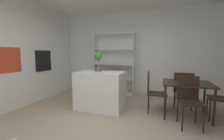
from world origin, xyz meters
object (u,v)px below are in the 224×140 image
potted_plant_on_island (98,60)px  dining_table (187,86)px  dining_chair_island_side (153,89)px  dining_chair_near (189,97)px  kitchen_island (100,90)px  dining_chair_far (183,87)px  open_bookshelf (113,68)px  built_in_oven (44,61)px

potted_plant_on_island → dining_table: 2.17m
dining_table → dining_chair_island_side: size_ratio=1.04×
dining_table → dining_chair_near: bearing=-91.8°
kitchen_island → potted_plant_on_island: bearing=132.9°
kitchen_island → dining_chair_near: dining_chair_near is taller
dining_table → dining_chair_far: 0.47m
potted_plant_on_island → open_bookshelf: (-0.06, 1.40, -0.31)m
built_in_oven → dining_chair_island_side: (3.20, -0.01, -0.62)m
built_in_oven → kitchen_island: 2.08m
dining_chair_island_side → dining_chair_near: 0.84m
dining_chair_island_side → dining_chair_far: dining_chair_island_side is taller
built_in_oven → kitchen_island: built_in_oven is taller
potted_plant_on_island → dining_table: (2.10, 0.07, -0.55)m
kitchen_island → open_bookshelf: (-0.18, 1.53, 0.44)m
built_in_oven → dining_table: built_in_oven is taller
potted_plant_on_island → dining_chair_far: size_ratio=0.51×
kitchen_island → dining_table: size_ratio=1.17×
built_in_oven → dining_table: size_ratio=0.61×
dining_table → potted_plant_on_island: bearing=-178.0°
dining_chair_near → potted_plant_on_island: bearing=161.2°
kitchen_island → dining_chair_island_side: bearing=8.9°
built_in_oven → potted_plant_on_island: (1.83, -0.08, 0.04)m
dining_chair_near → kitchen_island: bearing=164.2°
potted_plant_on_island → dining_chair_island_side: (1.37, 0.07, -0.66)m
open_bookshelf → dining_chair_island_side: (1.43, -1.33, -0.35)m
potted_plant_on_island → dining_chair_far: potted_plant_on_island is taller
open_bookshelf → dining_chair_far: bearing=-22.1°
built_in_oven → open_bookshelf: size_ratio=0.30×
dining_table → dining_chair_island_side: (-0.72, -0.01, -0.12)m
dining_table → kitchen_island: bearing=-174.2°
dining_chair_far → potted_plant_on_island: bearing=20.9°
built_in_oven → potted_plant_on_island: built_in_oven is taller
dining_chair_near → dining_chair_far: size_ratio=1.02×
dining_chair_island_side → dining_chair_near: bearing=-125.6°
potted_plant_on_island → dining_chair_island_side: potted_plant_on_island is taller
kitchen_island → dining_chair_near: 1.98m
kitchen_island → open_bookshelf: bearing=96.5°
dining_chair_near → dining_chair_far: dining_chair_near is taller
built_in_oven → potted_plant_on_island: bearing=-2.4°
dining_chair_island_side → potted_plant_on_island: bearing=89.8°
potted_plant_on_island → dining_chair_near: bearing=-10.5°
dining_chair_island_side → dining_chair_far: bearing=-60.0°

